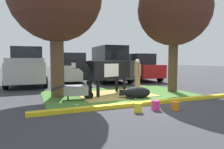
% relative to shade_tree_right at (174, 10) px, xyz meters
% --- Properties ---
extents(ground_plane, '(80.00, 80.00, 0.00)m').
position_rel_shade_tree_right_xyz_m(ground_plane, '(-2.60, -1.47, -3.95)').
color(ground_plane, '#38383D').
extents(grass_island, '(6.63, 4.29, 0.02)m').
position_rel_shade_tree_right_xyz_m(grass_island, '(-2.68, 0.38, -3.94)').
color(grass_island, '#477A33').
rests_on(grass_island, ground).
extents(curb_yellow, '(7.83, 0.24, 0.12)m').
position_rel_shade_tree_right_xyz_m(curb_yellow, '(-2.68, -1.91, -3.89)').
color(curb_yellow, yellow).
rests_on(curb_yellow, ground).
extents(hay_bedding, '(3.28, 2.51, 0.04)m').
position_rel_shade_tree_right_xyz_m(hay_bedding, '(-2.96, 0.28, -3.93)').
color(hay_bedding, tan).
rests_on(hay_bedding, ground).
extents(shade_tree_right, '(3.47, 3.47, 5.72)m').
position_rel_shade_tree_right_xyz_m(shade_tree_right, '(0.00, 0.00, 0.00)').
color(shade_tree_right, '#4C3823').
rests_on(shade_tree_right, ground).
extents(cow_holstein, '(2.96, 1.71, 1.56)m').
position_rel_shade_tree_right_xyz_m(cow_holstein, '(-3.29, 0.44, -2.85)').
color(cow_holstein, black).
rests_on(cow_holstein, ground).
extents(calf_lying, '(1.33, 0.73, 0.48)m').
position_rel_shade_tree_right_xyz_m(calf_lying, '(-2.47, -0.79, -3.72)').
color(calf_lying, black).
rests_on(calf_lying, ground).
extents(person_handler, '(0.34, 0.53, 1.60)m').
position_rel_shade_tree_right_xyz_m(person_handler, '(-1.75, 0.39, -3.09)').
color(person_handler, '#9E7F5B').
rests_on(person_handler, ground).
extents(wheelbarrow, '(1.62, 0.71, 0.63)m').
position_rel_shade_tree_right_xyz_m(wheelbarrow, '(-4.80, -0.23, -3.57)').
color(wheelbarrow, gray).
rests_on(wheelbarrow, ground).
extents(bucket_yellow, '(0.27, 0.27, 0.28)m').
position_rel_shade_tree_right_xyz_m(bucket_yellow, '(-3.48, -2.68, -3.81)').
color(bucket_yellow, yellow).
rests_on(bucket_yellow, ground).
extents(bucket_pink, '(0.28, 0.28, 0.30)m').
position_rel_shade_tree_right_xyz_m(bucket_pink, '(-2.82, -2.64, -3.80)').
color(bucket_pink, '#EA3893').
rests_on(bucket_pink, ground).
extents(bucket_orange, '(0.26, 0.26, 0.27)m').
position_rel_shade_tree_right_xyz_m(bucket_orange, '(-2.27, -2.90, -3.81)').
color(bucket_orange, orange).
rests_on(bucket_orange, ground).
extents(pickup_truck_maroon, '(2.34, 5.46, 2.42)m').
position_rel_shade_tree_right_xyz_m(pickup_truck_maroon, '(-6.57, 5.83, -2.84)').
color(pickup_truck_maroon, '#B7B7BC').
rests_on(pickup_truck_maroon, ground).
extents(sedan_silver, '(2.12, 4.45, 2.02)m').
position_rel_shade_tree_right_xyz_m(sedan_silver, '(-3.84, 5.73, -2.97)').
color(sedan_silver, silver).
rests_on(sedan_silver, ground).
extents(suv_dark_grey, '(2.23, 4.66, 2.52)m').
position_rel_shade_tree_right_xyz_m(suv_dark_grey, '(-1.15, 5.52, -2.68)').
color(suv_dark_grey, '#3D3D42').
rests_on(suv_dark_grey, ground).
extents(sedan_red, '(2.12, 4.45, 2.02)m').
position_rel_shade_tree_right_xyz_m(sedan_red, '(1.35, 5.48, -2.97)').
color(sedan_red, red).
rests_on(sedan_red, ground).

